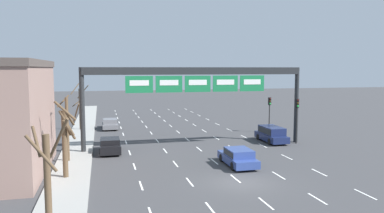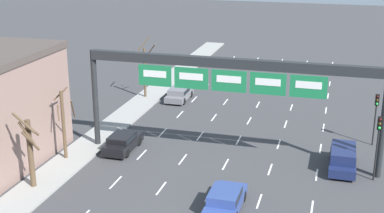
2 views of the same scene
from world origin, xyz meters
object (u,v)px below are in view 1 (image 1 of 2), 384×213
car_black (110,145)px  tree_bare_closest (68,126)px  traffic_light_near_gantry (297,112)px  sign_gantry (197,81)px  traffic_light_mid_block (270,107)px  tree_bare_furthest (65,138)px  tree_bare_third (48,177)px  tree_bare_second (80,106)px  car_grey (110,123)px  car_blue (238,156)px  suv_navy (272,133)px

car_black → tree_bare_closest: (-3.41, -2.77, 2.26)m
traffic_light_near_gantry → sign_gantry: bearing=176.4°
sign_gantry → traffic_light_mid_block: 12.69m
traffic_light_near_gantry → traffic_light_mid_block: bearing=88.6°
sign_gantry → tree_bare_furthest: sign_gantry is taller
sign_gantry → traffic_light_near_gantry: 10.92m
tree_bare_third → tree_bare_furthest: bearing=90.2°
car_black → tree_bare_third: tree_bare_third is taller
tree_bare_third → tree_bare_furthest: (-0.04, 9.33, 0.06)m
sign_gantry → car_black: 10.16m
tree_bare_second → tree_bare_third: size_ratio=1.15×
tree_bare_closest → tree_bare_second: 16.63m
car_grey → tree_bare_closest: bearing=-102.6°
car_blue → car_grey: bearing=114.2°
sign_gantry → tree_bare_third: (-11.45, -17.51, -3.69)m
traffic_light_near_gantry → tree_bare_third: 27.60m
suv_navy → tree_bare_closest: 20.51m
tree_bare_closest → tree_bare_third: bearing=-88.8°
car_grey → tree_bare_furthest: tree_bare_furthest is taller
car_blue → traffic_light_near_gantry: bearing=37.5°
sign_gantry → tree_bare_second: bearing=130.9°
car_blue → tree_bare_furthest: 13.13m
suv_navy → tree_bare_third: 26.93m
car_grey → traffic_light_near_gantry: (18.41, -14.11, 2.60)m
suv_navy → tree_bare_second: tree_bare_second is taller
tree_bare_third → traffic_light_near_gantry: bearing=37.6°
car_black → traffic_light_near_gantry: traffic_light_near_gantry is taller
sign_gantry → car_blue: bearing=-79.1°
traffic_light_mid_block → tree_bare_furthest: (-22.05, -14.28, -0.15)m
suv_navy → car_blue: 10.71m
car_blue → traffic_light_mid_block: (9.12, 13.64, 2.32)m
car_blue → tree_bare_third: bearing=-142.3°
car_grey → tree_bare_third: bearing=-96.3°
traffic_light_mid_block → tree_bare_second: (-22.19, 7.33, 0.03)m
car_grey → tree_bare_second: tree_bare_second is taller
sign_gantry → car_black: size_ratio=5.15×
car_blue → car_black: (-9.78, 7.11, -0.01)m
car_black → tree_bare_furthest: size_ratio=0.78×
tree_bare_closest → tree_bare_furthest: (0.26, -4.98, -0.09)m
tree_bare_third → suv_navy: bearing=42.7°
car_blue → tree_bare_third: size_ratio=0.85×
tree_bare_third → car_black: bearing=79.7°
car_black → traffic_light_mid_block: size_ratio=0.99×
car_grey → car_blue: bearing=-65.8°
suv_navy → car_grey: suv_navy is taller
tree_bare_second → tree_bare_third: bearing=-89.7°
traffic_light_mid_block → traffic_light_near_gantry: bearing=-91.4°
suv_navy → traffic_light_near_gantry: (2.12, -1.36, 2.39)m
traffic_light_near_gantry → car_grey: bearing=142.5°
traffic_light_near_gantry → traffic_light_mid_block: 6.76m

